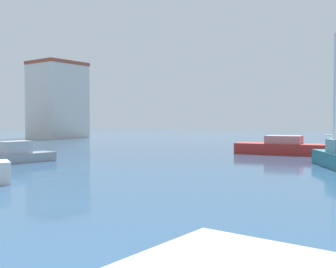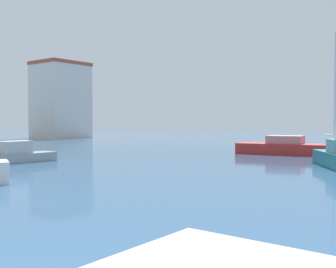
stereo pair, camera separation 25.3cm
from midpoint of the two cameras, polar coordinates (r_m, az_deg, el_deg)
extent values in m
plane|color=#2D5175|center=(29.18, -17.00, -3.26)|extent=(160.00, 160.00, 0.00)
cube|color=#1E707A|center=(24.59, 21.78, -3.27)|extent=(4.25, 3.35, 0.83)
cylinder|color=silver|center=(24.55, 21.89, 5.37)|extent=(0.12, 0.12, 6.58)
cylinder|color=silver|center=(25.25, 21.28, -0.15)|extent=(1.30, 0.89, 0.08)
cube|color=#B22823|center=(32.56, 15.87, -2.01)|extent=(3.60, 7.79, 0.82)
cube|color=#C4716E|center=(32.55, 15.61, -0.75)|extent=(2.28, 2.86, 0.61)
cube|color=gray|center=(26.59, -20.53, -3.17)|extent=(4.80, 1.52, 0.57)
cube|color=#ADB0B5|center=(26.46, -20.82, -1.75)|extent=(1.87, 1.08, 0.76)
cube|color=beige|center=(64.29, -15.21, 4.35)|extent=(7.08, 6.29, 10.91)
cube|color=#9E4733|center=(64.80, -15.25, 9.40)|extent=(7.22, 6.42, 0.50)
camera|label=1|loc=(0.13, -90.31, -0.01)|focal=43.81mm
camera|label=2|loc=(0.13, 89.69, 0.01)|focal=43.81mm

